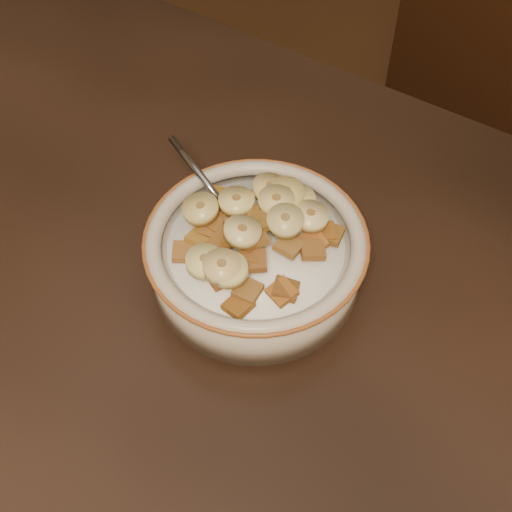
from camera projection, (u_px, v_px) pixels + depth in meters
The scene contains 49 objects.
table at pixel (38, 336), 0.63m from camera, with size 1.40×0.90×0.04m, color black.
chair at pixel (437, 207), 1.10m from camera, with size 0.39×0.39×0.89m, color black.
cereal_bowl at pixel (256, 262), 0.62m from camera, with size 0.18×0.18×0.04m, color #BAB4AE.
milk at pixel (256, 246), 0.61m from camera, with size 0.15×0.15×0.00m, color white.
spoon at pixel (236, 221), 0.62m from camera, with size 0.03×0.04×0.01m, color gray.
cereal_square_0 at pixel (221, 210), 0.62m from camera, with size 0.02×0.02×0.01m, color olive.
cereal_square_1 at pixel (213, 221), 0.61m from camera, with size 0.02×0.02×0.01m, color brown.
cereal_square_2 at pixel (200, 238), 0.60m from camera, with size 0.02×0.02×0.01m, color #945E1A.
cereal_square_3 at pixel (269, 186), 0.64m from camera, with size 0.02×0.02×0.01m, color brown.
cereal_square_4 at pixel (254, 261), 0.58m from camera, with size 0.02×0.02×0.01m, color brown.
cereal_square_5 at pixel (259, 215), 0.60m from camera, with size 0.02×0.02×0.01m, color brown.
cereal_square_6 at pixel (276, 221), 0.60m from camera, with size 0.02×0.02×0.01m, color brown.
cereal_square_7 at pixel (219, 197), 0.63m from camera, with size 0.02×0.02×0.01m, color brown.
cereal_square_8 at pixel (255, 237), 0.58m from camera, with size 0.02×0.02×0.01m, color olive.
cereal_square_9 at pixel (234, 236), 0.59m from camera, with size 0.02×0.02×0.01m, color brown.
cereal_square_10 at pixel (331, 234), 0.61m from camera, with size 0.02×0.02×0.01m, color brown.
cereal_square_11 at pixel (288, 215), 0.61m from camera, with size 0.02×0.02×0.01m, color olive.
cereal_square_12 at pixel (250, 217), 0.60m from camera, with size 0.02×0.02×0.01m, color #935626.
cereal_square_13 at pixel (260, 222), 0.59m from camera, with size 0.02×0.02×0.01m, color brown.
cereal_square_14 at pixel (248, 290), 0.57m from camera, with size 0.02×0.02×0.01m, color brown.
cereal_square_15 at pixel (237, 228), 0.59m from camera, with size 0.02×0.02×0.01m, color #915E2B.
cereal_square_16 at pixel (250, 255), 0.58m from camera, with size 0.02×0.02×0.01m, color brown.
cereal_square_17 at pixel (248, 240), 0.58m from camera, with size 0.02×0.02×0.01m, color brown.
cereal_square_18 at pixel (313, 242), 0.60m from camera, with size 0.02×0.02×0.01m, color #905018.
cereal_square_19 at pixel (282, 292), 0.57m from camera, with size 0.02×0.02×0.01m, color #8C5418.
cereal_square_20 at pixel (220, 276), 0.58m from camera, with size 0.02×0.02×0.01m, color brown.
cereal_square_21 at pixel (286, 289), 0.57m from camera, with size 0.02×0.02×0.01m, color brown.
cereal_square_22 at pixel (185, 252), 0.60m from camera, with size 0.02×0.02×0.01m, color #915D31.
cereal_square_23 at pixel (223, 240), 0.59m from camera, with size 0.02×0.02×0.01m, color brown.
cereal_square_24 at pixel (248, 239), 0.59m from camera, with size 0.02×0.02×0.01m, color brown.
cereal_square_25 at pixel (324, 233), 0.61m from camera, with size 0.02×0.02×0.01m, color #8F5919.
cereal_square_26 at pixel (313, 249), 0.59m from camera, with size 0.02×0.02×0.01m, color brown.
cereal_square_27 at pixel (289, 246), 0.59m from camera, with size 0.02×0.02×0.01m, color brown.
cereal_square_28 at pixel (219, 258), 0.58m from camera, with size 0.02×0.02×0.01m, color brown.
cereal_square_29 at pixel (278, 189), 0.64m from camera, with size 0.02×0.02×0.01m, color #895E1A.
cereal_square_30 at pixel (238, 306), 0.56m from camera, with size 0.02×0.02×0.01m, color #9C5E22.
cereal_square_31 at pixel (213, 228), 0.60m from camera, with size 0.02×0.02×0.01m, color brown.
banana_slice_0 at pixel (285, 221), 0.59m from camera, with size 0.03×0.03×0.01m, color #C7BD78.
banana_slice_1 at pixel (229, 270), 0.56m from camera, with size 0.03×0.03×0.01m, color #CDC26C.
banana_slice_2 at pixel (222, 267), 0.56m from camera, with size 0.03×0.03×0.01m, color #E0CA88.
banana_slice_3 at pixel (298, 202), 0.61m from camera, with size 0.03×0.03×0.01m, color #DFD583.
banana_slice_4 at pixel (276, 201), 0.60m from camera, with size 0.03×0.03×0.01m, color #CDB878.
banana_slice_5 at pixel (201, 209), 0.60m from camera, with size 0.03×0.03×0.01m, color #E0D37D.
banana_slice_6 at pixel (237, 201), 0.61m from camera, with size 0.03×0.03×0.01m, color #F1E295.
banana_slice_7 at pixel (205, 262), 0.57m from camera, with size 0.03×0.03×0.01m, color #FFF095.
banana_slice_8 at pixel (286, 194), 0.61m from camera, with size 0.03×0.03×0.01m, color #DBBD69.
banana_slice_9 at pixel (242, 232), 0.58m from camera, with size 0.03×0.03×0.01m, color #D0BE85.
banana_slice_10 at pixel (310, 216), 0.60m from camera, with size 0.03×0.03×0.01m, color #DAC481.
banana_slice_11 at pixel (270, 189), 0.61m from camera, with size 0.03×0.03×0.01m, color #CEBA79.
Camera 1 is at (0.34, -0.18, 1.27)m, focal length 50.00 mm.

